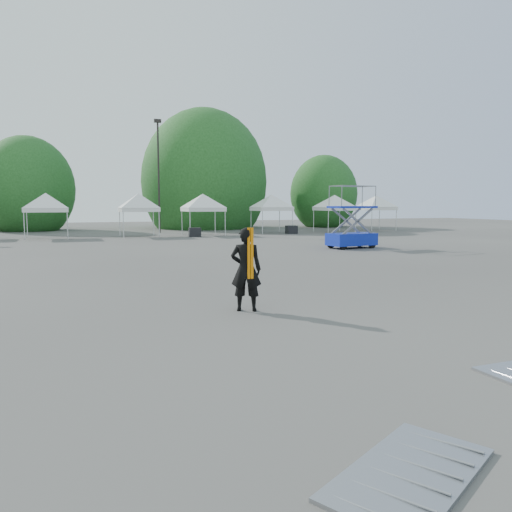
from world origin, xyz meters
name	(u,v)px	position (x,y,z in m)	size (l,w,h in m)	color
ground	(261,300)	(0.00, 0.00, 0.00)	(120.00, 120.00, 0.00)	#474442
light_pole_east	(159,169)	(3.00, 32.00, 5.52)	(0.60, 0.25, 9.80)	black
tree_mid_w	(27,189)	(-8.00, 40.00, 3.93)	(4.16, 4.16, 6.33)	#382314
tree_mid_e	(204,182)	(9.00, 39.00, 4.84)	(5.12, 5.12, 7.79)	#382314
tree_far_e	(324,194)	(22.00, 37.00, 3.63)	(3.84, 3.84, 5.84)	#382314
tent_d	(46,197)	(-6.03, 27.56, 3.06)	(4.29, 4.29, 3.88)	silver
tent_e	(138,197)	(0.55, 27.05, 3.06)	(4.00, 4.00, 3.88)	silver
tent_f	(203,197)	(5.62, 27.02, 3.06)	(4.29, 4.29, 3.88)	silver
tent_g	(271,198)	(12.11, 28.28, 3.06)	(4.21, 4.21, 3.88)	silver
tent_h	(335,198)	(18.02, 27.65, 3.06)	(4.17, 4.17, 3.88)	silver
tent_extra_8	(376,198)	(23.08, 28.54, 3.06)	(4.12, 4.12, 3.88)	silver
man	(246,269)	(-0.81, -1.06, 1.00)	(0.86, 0.73, 1.99)	black
scissor_lift	(352,217)	(10.55, 12.62, 1.79)	(2.90, 1.71, 3.56)	navy
barrier_left	(410,473)	(-1.84, -8.44, 0.03)	(2.16, 1.77, 0.06)	gray
crate_mid	(195,232)	(4.55, 25.50, 0.35)	(0.90, 0.70, 0.70)	black
crate_east	(291,230)	(13.18, 26.40, 0.35)	(0.89, 0.69, 0.69)	black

